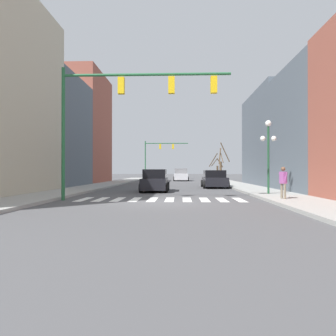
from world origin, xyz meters
The scene contains 15 objects.
ground_plane centered at (0.00, 0.00, 0.00)m, with size 240.00×240.00×0.00m, color #4C4C4F.
sidewalk_left centered at (-6.62, 0.00, 0.07)m, with size 2.84×90.00×0.15m.
sidewalk_right centered at (6.62, 0.00, 0.07)m, with size 2.84×90.00×0.15m.
building_row_left centered at (-11.04, 10.75, 6.02)m, with size 6.00×33.60×12.85m.
building_row_right centered at (11.04, 8.26, 4.38)m, with size 6.00×28.21×9.03m.
crosswalk_stripes centered at (0.00, 1.61, 0.00)m, with size 8.55×2.60×0.01m.
traffic_signal_near centered at (-1.81, 1.03, 5.08)m, with size 8.57×0.28×6.75m.
traffic_signal_far centered at (-2.83, 40.01, 4.75)m, with size 7.36×0.28×6.50m.
street_lamp_right_corner centered at (6.17, 3.99, 3.20)m, with size 0.95×0.36×4.31m.
car_driving_toward_lane centered at (1.11, 32.08, 0.83)m, with size 2.18×4.84×1.78m.
car_at_intersection centered at (-0.82, 8.24, 0.75)m, with size 1.97×4.47×1.59m.
car_parked_right_far centered at (3.99, 13.35, 0.72)m, with size 2.17×4.47×1.53m.
pedestrian_crossing_street centered at (5.97, 0.62, 1.06)m, with size 0.29×0.66×1.54m.
street_tree_right_near centered at (6.97, 32.53, 2.28)m, with size 1.79×1.63×5.46m.
street_tree_left_near centered at (6.51, 34.06, 1.77)m, with size 2.12×0.72×3.99m.
Camera 1 is at (1.00, -15.37, 1.52)m, focal length 35.00 mm.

